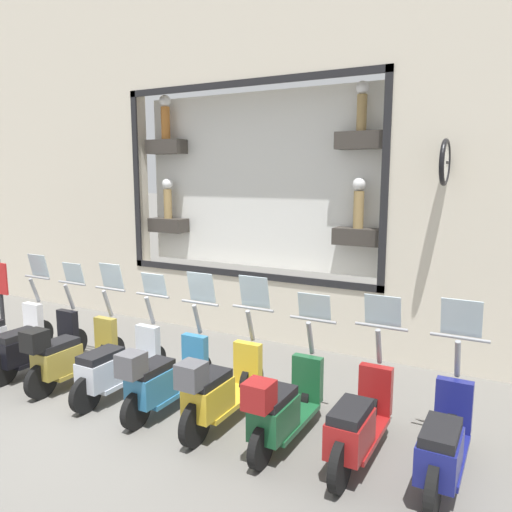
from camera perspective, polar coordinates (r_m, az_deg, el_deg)
The scene contains 11 objects.
ground_plane at distance 6.94m, azimuth -16.02°, elevation -16.67°, with size 120.00×120.00×0.00m, color #66635E.
building_facade at distance 9.25m, azimuth -0.70°, elevation 17.57°, with size 1.25×36.00×8.52m.
scooter_navy_0 at distance 5.43m, azimuth 20.69°, elevation -19.37°, with size 1.81×0.60×1.69m.
scooter_red_1 at distance 5.58m, azimuth 11.63°, elevation -18.19°, with size 1.81×0.61×1.63m.
scooter_green_2 at distance 5.78m, azimuth 3.03°, elevation -16.80°, with size 1.79×0.61×1.56m.
scooter_yellow_3 at distance 6.15m, azimuth -4.26°, elevation -14.87°, with size 1.80×0.60×1.69m.
scooter_teal_4 at distance 6.61m, azimuth -10.64°, elevation -13.42°, with size 1.79×0.60×1.66m.
scooter_silver_5 at distance 7.20m, azimuth -15.63°, elevation -12.02°, with size 1.79×0.60×1.57m.
scooter_olive_6 at distance 7.73m, azimuth -20.53°, elevation -10.42°, with size 1.80×0.60×1.64m.
scooter_black_7 at distance 8.41m, azimuth -24.02°, elevation -9.35°, with size 1.80×0.61×1.58m.
shop_sign_post at distance 9.77m, azimuth -27.13°, elevation -4.55°, with size 0.36×0.45×1.56m.
Camera 1 is at (-4.38, -4.48, 2.99)m, focal length 35.00 mm.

